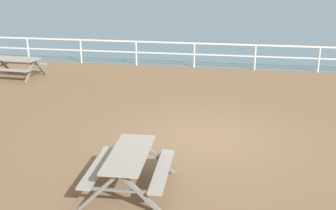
# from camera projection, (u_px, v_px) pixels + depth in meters

# --- Properties ---
(ground_plane) EXTENTS (30.00, 24.00, 0.20)m
(ground_plane) POSITION_uv_depth(u_px,v_px,m) (207.00, 141.00, 10.60)
(ground_plane) COLOR brown
(seaward_railing) EXTENTS (23.07, 0.07, 1.08)m
(seaward_railing) POSITION_uv_depth(u_px,v_px,m) (224.00, 51.00, 17.59)
(seaward_railing) COLOR white
(seaward_railing) RESTS_ON ground
(picnic_table_near_left) EXTENTS (1.88, 1.63, 0.80)m
(picnic_table_near_left) POSITION_uv_depth(u_px,v_px,m) (16.00, 63.00, 16.18)
(picnic_table_near_left) COLOR gray
(picnic_table_near_left) RESTS_ON ground
(picnic_table_mid_centre) EXTENTS (1.62, 1.87, 0.80)m
(picnic_table_mid_centre) POSITION_uv_depth(u_px,v_px,m) (130.00, 162.00, 7.87)
(picnic_table_mid_centre) COLOR gray
(picnic_table_mid_centre) RESTS_ON ground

